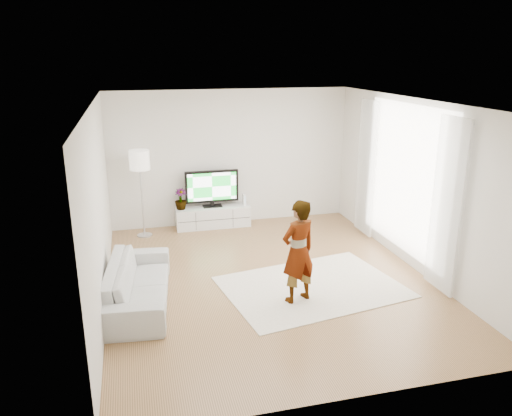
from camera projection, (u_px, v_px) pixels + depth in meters
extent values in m
plane|color=#AE7E4E|center=(269.00, 280.00, 8.02)|extent=(6.00, 6.00, 0.00)
plane|color=white|center=(270.00, 103.00, 7.19)|extent=(6.00, 6.00, 0.00)
cube|color=silver|center=(99.00, 208.00, 7.02)|extent=(0.02, 6.00, 2.80)
cube|color=silver|center=(416.00, 186.00, 8.19)|extent=(0.02, 6.00, 2.80)
cube|color=silver|center=(231.00, 158.00, 10.38)|extent=(5.00, 0.02, 2.80)
cube|color=silver|center=(353.00, 278.00, 4.83)|extent=(5.00, 0.02, 2.80)
cube|color=white|center=(406.00, 179.00, 8.45)|extent=(0.01, 2.60, 2.50)
cube|color=white|center=(447.00, 206.00, 7.25)|extent=(0.04, 0.70, 2.60)
cube|color=white|center=(366.00, 168.00, 9.66)|extent=(0.04, 0.70, 2.60)
cube|color=white|center=(213.00, 217.00, 10.41)|extent=(1.54, 0.43, 0.43)
cube|color=black|center=(215.00, 220.00, 10.21)|extent=(1.49, 0.00, 0.01)
cube|color=black|center=(196.00, 221.00, 10.12)|extent=(0.01, 0.00, 0.38)
cube|color=black|center=(233.00, 219.00, 10.30)|extent=(0.01, 0.00, 0.38)
cube|color=black|center=(212.00, 206.00, 10.37)|extent=(0.39, 0.22, 0.02)
cube|color=black|center=(212.00, 204.00, 10.36)|extent=(0.08, 0.05, 0.08)
cube|color=black|center=(212.00, 186.00, 10.25)|extent=(1.10, 0.06, 0.67)
cube|color=green|center=(212.00, 187.00, 10.22)|extent=(1.00, 0.01, 0.57)
cube|color=white|center=(244.00, 199.00, 10.47)|extent=(0.06, 0.17, 0.23)
cube|color=#4CB2FF|center=(245.00, 200.00, 10.39)|extent=(0.01, 0.00, 0.12)
imported|color=#3F7238|center=(181.00, 199.00, 10.13)|extent=(0.26, 0.26, 0.43)
cube|color=#F3E7CF|center=(312.00, 287.00, 7.75)|extent=(2.95, 2.34, 0.01)
imported|color=#334772|center=(298.00, 251.00, 7.11)|extent=(0.65, 0.54, 1.53)
imported|color=beige|center=(138.00, 283.00, 7.19)|extent=(1.05, 2.20, 0.62)
cylinder|color=silver|center=(145.00, 235.00, 9.95)|extent=(0.30, 0.30, 0.02)
cylinder|color=silver|center=(142.00, 203.00, 9.75)|extent=(0.04, 0.04, 1.33)
cylinder|color=white|center=(139.00, 160.00, 9.49)|extent=(0.38, 0.38, 0.37)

